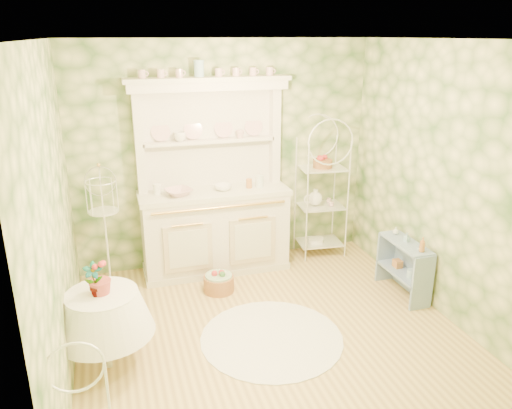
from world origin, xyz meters
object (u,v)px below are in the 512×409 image
object	(u,v)px
birdcage_stand	(106,232)
kitchen_dresser	(214,179)
floor_basket	(219,282)
bakers_rack	(322,185)
round_table	(105,330)
side_shelf	(404,268)

from	to	relation	value
birdcage_stand	kitchen_dresser	bearing A→B (deg)	3.72
floor_basket	bakers_rack	bearing A→B (deg)	22.93
round_table	birdcage_stand	xyz separation A→B (m)	(0.06, 1.51, 0.31)
birdcage_stand	floor_basket	distance (m)	1.37
birdcage_stand	round_table	bearing A→B (deg)	-92.27
bakers_rack	kitchen_dresser	bearing A→B (deg)	-171.13
bakers_rack	round_table	size ratio (longest dim) A/B	2.55
round_table	floor_basket	distance (m)	1.62
kitchen_dresser	round_table	world-z (taller)	kitchen_dresser
kitchen_dresser	bakers_rack	size ratio (longest dim) A/B	1.24
kitchen_dresser	side_shelf	world-z (taller)	kitchen_dresser
kitchen_dresser	floor_basket	bearing A→B (deg)	-99.56
side_shelf	round_table	world-z (taller)	round_table
side_shelf	round_table	xyz separation A→B (m)	(-3.15, -0.39, 0.05)
bakers_rack	floor_basket	world-z (taller)	bakers_rack
side_shelf	kitchen_dresser	bearing A→B (deg)	151.75
bakers_rack	floor_basket	xyz separation A→B (m)	(-1.50, -0.63, -0.81)
bakers_rack	floor_basket	size ratio (longest dim) A/B	5.23
birdcage_stand	side_shelf	bearing A→B (deg)	-19.95
round_table	bakers_rack	bearing A→B (deg)	31.52
birdcage_stand	floor_basket	world-z (taller)	birdcage_stand
kitchen_dresser	birdcage_stand	xyz separation A→B (m)	(-1.25, -0.08, -0.48)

